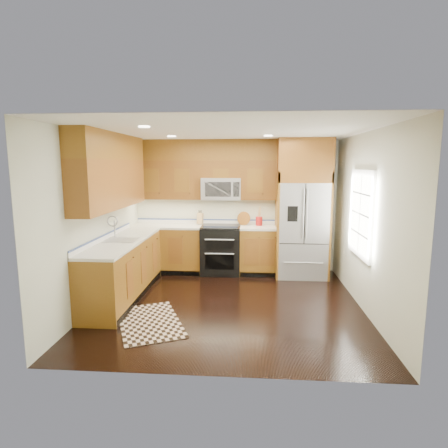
# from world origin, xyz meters

# --- Properties ---
(ground) EXTENTS (4.00, 4.00, 0.00)m
(ground) POSITION_xyz_m (0.00, 0.00, 0.00)
(ground) COLOR black
(ground) RESTS_ON ground
(wall_back) EXTENTS (4.00, 0.02, 2.60)m
(wall_back) POSITION_xyz_m (0.00, 2.00, 1.30)
(wall_back) COLOR beige
(wall_back) RESTS_ON ground
(wall_left) EXTENTS (0.02, 4.00, 2.60)m
(wall_left) POSITION_xyz_m (-2.00, 0.00, 1.30)
(wall_left) COLOR beige
(wall_left) RESTS_ON ground
(wall_right) EXTENTS (0.02, 4.00, 2.60)m
(wall_right) POSITION_xyz_m (2.00, 0.00, 1.30)
(wall_right) COLOR beige
(wall_right) RESTS_ON ground
(window) EXTENTS (0.04, 1.10, 1.30)m
(window) POSITION_xyz_m (1.98, 0.20, 1.40)
(window) COLOR white
(window) RESTS_ON ground
(base_cabinets) EXTENTS (2.85, 3.00, 0.90)m
(base_cabinets) POSITION_xyz_m (-1.23, 0.90, 0.45)
(base_cabinets) COLOR brown
(base_cabinets) RESTS_ON ground
(countertop) EXTENTS (2.86, 3.01, 0.04)m
(countertop) POSITION_xyz_m (-1.09, 1.01, 0.92)
(countertop) COLOR beige
(countertop) RESTS_ON base_cabinets
(upper_cabinets) EXTENTS (2.85, 3.00, 1.15)m
(upper_cabinets) POSITION_xyz_m (-1.15, 1.09, 2.02)
(upper_cabinets) COLOR brown
(upper_cabinets) RESTS_ON ground
(range) EXTENTS (0.76, 0.67, 0.95)m
(range) POSITION_xyz_m (-0.25, 1.67, 0.47)
(range) COLOR black
(range) RESTS_ON ground
(microwave) EXTENTS (0.76, 0.40, 0.42)m
(microwave) POSITION_xyz_m (-0.25, 1.80, 1.66)
(microwave) COLOR #B2B2B7
(microwave) RESTS_ON ground
(refrigerator) EXTENTS (0.98, 0.75, 2.60)m
(refrigerator) POSITION_xyz_m (1.30, 1.63, 1.30)
(refrigerator) COLOR #B2B2B7
(refrigerator) RESTS_ON ground
(sink_faucet) EXTENTS (0.54, 0.44, 0.37)m
(sink_faucet) POSITION_xyz_m (-1.73, 0.23, 0.99)
(sink_faucet) COLOR #B2B2B7
(sink_faucet) RESTS_ON countertop
(rug) EXTENTS (1.24, 1.51, 0.01)m
(rug) POSITION_xyz_m (-1.03, -0.75, 0.01)
(rug) COLOR black
(rug) RESTS_ON ground
(knife_block) EXTENTS (0.12, 0.15, 0.28)m
(knife_block) POSITION_xyz_m (-0.69, 1.92, 1.05)
(knife_block) COLOR #AA8652
(knife_block) RESTS_ON countertop
(utensil_crock) EXTENTS (0.16, 0.16, 0.37)m
(utensil_crock) POSITION_xyz_m (0.49, 1.81, 1.07)
(utensil_crock) COLOR #A21314
(utensil_crock) RESTS_ON countertop
(cutting_board) EXTENTS (0.36, 0.36, 0.02)m
(cutting_board) POSITION_xyz_m (0.19, 1.82, 0.95)
(cutting_board) COLOR brown
(cutting_board) RESTS_ON countertop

